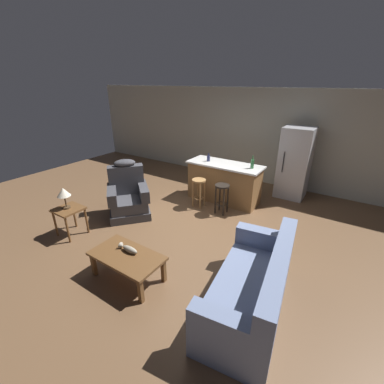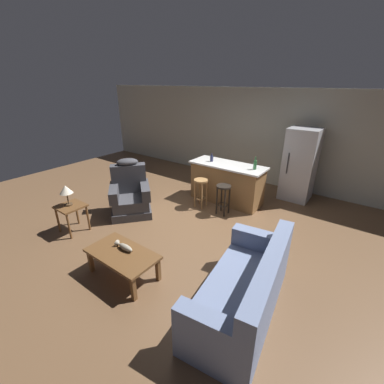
{
  "view_description": "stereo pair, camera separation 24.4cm",
  "coord_description": "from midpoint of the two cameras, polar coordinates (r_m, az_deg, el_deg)",
  "views": [
    {
      "loc": [
        2.57,
        -3.95,
        2.77
      ],
      "look_at": [
        0.02,
        -0.1,
        0.75
      ],
      "focal_mm": 24.0,
      "sensor_mm": 36.0,
      "label": 1
    },
    {
      "loc": [
        2.77,
        -3.81,
        2.77
      ],
      "look_at": [
        0.02,
        -0.1,
        0.75
      ],
      "focal_mm": 24.0,
      "sensor_mm": 36.0,
      "label": 2
    }
  ],
  "objects": [
    {
      "name": "ground_plane",
      "position": [
        5.47,
        1.72,
        -6.84
      ],
      "size": [
        12.0,
        12.0,
        0.0
      ],
      "color": "brown"
    },
    {
      "name": "back_wall",
      "position": [
        7.64,
        15.67,
        11.67
      ],
      "size": [
        12.0,
        0.05,
        2.6
      ],
      "color": "#B2B2A3",
      "rests_on": "ground_plane"
    },
    {
      "name": "coffee_table",
      "position": [
        4.05,
        -13.52,
        -13.63
      ],
      "size": [
        1.1,
        0.6,
        0.42
      ],
      "color": "brown",
      "rests_on": "ground_plane"
    },
    {
      "name": "fish_figurine",
      "position": [
        4.05,
        -13.17,
        -11.8
      ],
      "size": [
        0.34,
        0.1,
        0.1
      ],
      "color": "#4C3823",
      "rests_on": "coffee_table"
    },
    {
      "name": "couch",
      "position": [
        3.54,
        13.87,
        -20.54
      ],
      "size": [
        1.09,
        2.0,
        0.94
      ],
      "rotation": [
        0.0,
        0.0,
        3.28
      ],
      "color": "#707FA3",
      "rests_on": "ground_plane"
    },
    {
      "name": "recliner_near_lamp",
      "position": [
        5.85,
        -12.38,
        -0.64
      ],
      "size": [
        1.18,
        1.18,
        1.2
      ],
      "rotation": [
        0.0,
        0.0,
        -0.71
      ],
      "color": "#3D3D42",
      "rests_on": "ground_plane"
    },
    {
      "name": "end_table",
      "position": [
        5.44,
        -24.11,
        -3.7
      ],
      "size": [
        0.48,
        0.48,
        0.56
      ],
      "color": "brown",
      "rests_on": "ground_plane"
    },
    {
      "name": "table_lamp",
      "position": [
        5.31,
        -25.06,
        0.31
      ],
      "size": [
        0.24,
        0.24,
        0.41
      ],
      "color": "#4C3823",
      "rests_on": "end_table"
    },
    {
      "name": "kitchen_island",
      "position": [
        6.31,
        8.82,
        2.01
      ],
      "size": [
        1.8,
        0.7,
        0.95
      ],
      "color": "olive",
      "rests_on": "ground_plane"
    },
    {
      "name": "bar_stool_left",
      "position": [
        5.96,
        3.14,
        0.88
      ],
      "size": [
        0.32,
        0.32,
        0.68
      ],
      "color": "#A87A47",
      "rests_on": "ground_plane"
    },
    {
      "name": "bar_stool_right",
      "position": [
        5.68,
        8.2,
        -0.52
      ],
      "size": [
        0.32,
        0.32,
        0.68
      ],
      "color": "black",
      "rests_on": "ground_plane"
    },
    {
      "name": "refrigerator",
      "position": [
        6.84,
        23.77,
        5.54
      ],
      "size": [
        0.7,
        0.69,
        1.76
      ],
      "color": "#B7B7BC",
      "rests_on": "ground_plane"
    },
    {
      "name": "bottle_tall_green",
      "position": [
        5.88,
        15.0,
        5.9
      ],
      "size": [
        0.07,
        0.07,
        0.29
      ],
      "color": "#2D6B38",
      "rests_on": "kitchen_island"
    },
    {
      "name": "bottle_short_amber",
      "position": [
        6.31,
        5.5,
        7.45
      ],
      "size": [
        0.08,
        0.08,
        0.2
      ],
      "color": "#23284C",
      "rests_on": "kitchen_island"
    }
  ]
}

